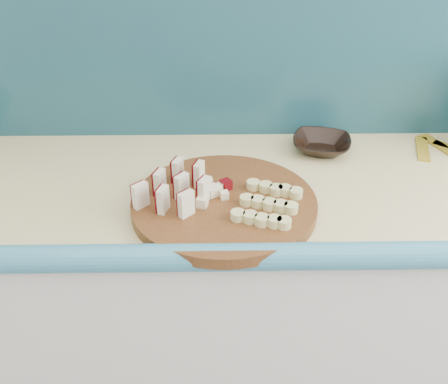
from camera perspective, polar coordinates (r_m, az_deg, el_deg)
kitchen_counter at (r=1.59m, az=8.86°, el=-12.91°), size 2.20×0.63×0.91m
backsplash at (r=1.47m, az=9.52°, el=15.58°), size 2.20×0.02×0.50m
cutting_board at (r=1.17m, az=-0.00°, el=-1.39°), size 0.55×0.55×0.03m
apple_wedges at (r=1.16m, az=-5.51°, el=0.54°), size 0.17×0.19×0.06m
apple_chunks at (r=1.17m, az=-1.29°, el=-0.16°), size 0.06×0.07×0.02m
banana_slices at (r=1.14m, az=5.12°, el=-1.33°), size 0.17×0.19×0.02m
brown_bowl at (r=1.45m, az=11.07°, el=5.33°), size 0.20×0.20×0.04m
banana_peel at (r=1.57m, az=23.51°, el=4.62°), size 0.21×0.17×0.01m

